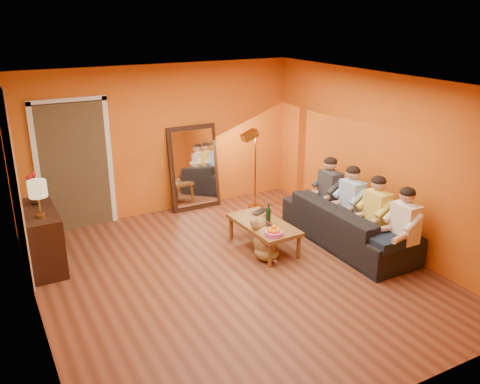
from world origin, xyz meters
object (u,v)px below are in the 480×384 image
person_mid_right (352,204)px  laptop (262,212)px  person_mid_left (376,216)px  floor_lamp (255,170)px  vase (35,198)px  mirror_frame (194,168)px  sideboard (42,238)px  table_lamp (39,199)px  sofa (348,224)px  wine_bottle (268,214)px  coffee_table (263,236)px  tumbler (266,216)px  dog (265,238)px  person_far_right (330,193)px  person_far_left (404,229)px

person_mid_right → laptop: size_ratio=4.00×
laptop → person_mid_left: bearing=-71.3°
floor_lamp → vase: floor_lamp is taller
mirror_frame → floor_lamp: size_ratio=1.06×
sideboard → table_lamp: table_lamp is taller
sofa → wine_bottle: 1.27m
coffee_table → person_mid_right: 1.46m
mirror_frame → tumbler: 2.02m
dog → person_mid_left: bearing=-2.1°
person_far_right → wine_bottle: size_ratio=3.94×
table_lamp → floor_lamp: size_ratio=0.35×
sideboard → person_mid_left: size_ratio=0.97×
person_far_left → wine_bottle: bearing=132.2°
person_far_right → sofa: bearing=-101.3°
person_far_left → dog: bearing=141.5°
tumbler → coffee_table: bearing=-135.0°
sideboard → person_far_left: 5.04m
table_lamp → laptop: (3.20, -0.36, -0.67)m
coffee_table → person_far_left: bearing=-50.2°
sofa → wine_bottle: size_ratio=7.47×
person_far_right → wine_bottle: (-1.30, -0.21, -0.03)m
mirror_frame → laptop: bearing=-76.8°
table_lamp → person_far_left: 4.91m
table_lamp → wine_bottle: size_ratio=1.65×
person_far_left → person_mid_left: size_ratio=1.00×
floor_lamp → mirror_frame: bearing=147.5°
dog → person_mid_right: bearing=17.5°
mirror_frame → tumbler: size_ratio=15.40×
coffee_table → person_mid_left: 1.69m
vase → table_lamp: bearing=-90.0°
laptop → person_mid_right: bearing=-55.7°
dog → tumbler: bearing=78.0°
laptop → sofa: bearing=-62.3°
wine_bottle → laptop: bearing=72.0°
person_mid_left → sofa: bearing=106.1°
person_mid_right → person_mid_left: bearing=-90.0°
coffee_table → dog: 0.34m
mirror_frame → dog: size_ratio=2.42×
sideboard → floor_lamp: size_ratio=0.82×
sofa → person_mid_right: person_mid_right is taller
person_far_left → mirror_frame: bearing=113.8°
tumbler → laptop: bearing=75.4°
coffee_table → floor_lamp: (0.72, 1.52, 0.51)m
person_mid_left → tumbler: (-1.23, 1.06, -0.14)m
wine_bottle → person_mid_left: bearing=-34.2°
person_far_right → wine_bottle: bearing=-170.6°
sofa → person_far_left: person_far_left is taller
sofa → laptop: (-1.04, 0.84, 0.09)m
person_far_left → tumbler: bearing=127.5°
floor_lamp → laptop: 1.32m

